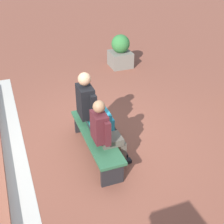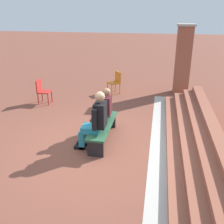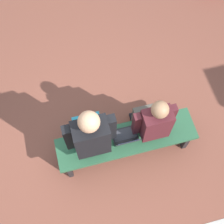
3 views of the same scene
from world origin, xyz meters
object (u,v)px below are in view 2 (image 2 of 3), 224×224
Objects in this scene: bench at (103,127)px; laptop at (103,122)px; plastic_chair_near_bench_left at (42,90)px; person_adult at (95,120)px; plastic_chair_foreground at (115,81)px; person_student at (103,110)px.

bench is 5.62× the size of laptop.
bench is 3.56m from plastic_chair_near_bench_left.
person_adult is (0.44, -0.07, 0.40)m from bench.
plastic_chair_foreground reaches higher than laptop.
plastic_chair_foreground is 1.00× the size of plastic_chair_near_bench_left.
person_adult is 1.71× the size of plastic_chair_foreground.
laptop is 3.58m from plastic_chair_near_bench_left.
person_adult is 4.45m from plastic_chair_foreground.
plastic_chair_foreground is (-4.43, -0.29, -0.27)m from person_adult.
person_student is 3.69m from plastic_chair_foreground.
bench is 2.14× the size of plastic_chair_foreground.
plastic_chair_foreground is at bearing -175.40° from person_student.
person_student is at bearing 4.60° from plastic_chair_foreground.
plastic_chair_near_bench_left is at bearing -131.31° from bench.
person_student reaches higher than plastic_chair_foreground.
person_adult is at bearing -9.38° from bench.
person_student reaches higher than laptop.
bench is 0.48m from person_student.
laptop is (0.01, 0.01, 0.15)m from bench.
bench is at bearing 5.15° from plastic_chair_foreground.
person_adult is at bearing 42.98° from plastic_chair_near_bench_left.
plastic_chair_near_bench_left is at bearing -131.32° from laptop.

